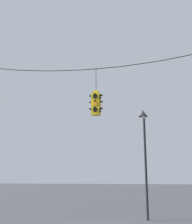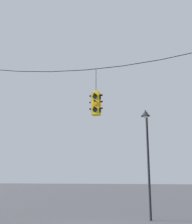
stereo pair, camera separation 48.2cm
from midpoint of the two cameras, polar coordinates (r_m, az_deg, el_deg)
span_wire at (r=12.55m, az=2.59°, el=9.74°), size 11.63×0.03×0.61m
traffic_light_near_right_pole at (r=12.04m, az=1.15°, el=1.73°), size 0.58×0.58×2.09m
street_lamp at (r=14.73m, az=11.23°, el=-5.29°), size 0.48×0.83×5.47m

